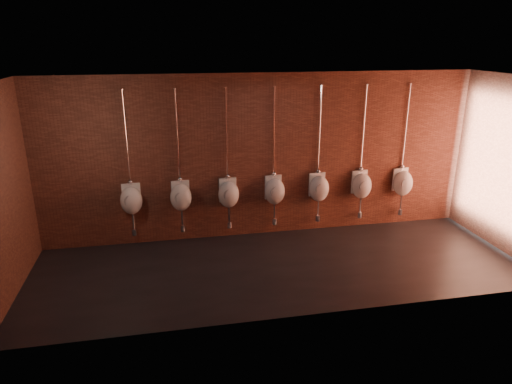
# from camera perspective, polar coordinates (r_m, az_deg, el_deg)

# --- Properties ---
(ground) EXTENTS (8.50, 8.50, 0.00)m
(ground) POSITION_cam_1_polar(r_m,az_deg,el_deg) (8.10, 3.02, -9.31)
(ground) COLOR black
(ground) RESTS_ON ground
(room_shell) EXTENTS (8.54, 3.04, 3.22)m
(room_shell) POSITION_cam_1_polar(r_m,az_deg,el_deg) (7.37, 3.29, 4.63)
(room_shell) COLOR black
(room_shell) RESTS_ON ground
(urinal_0) EXTENTS (0.45, 0.41, 2.72)m
(urinal_0) POSITION_cam_1_polar(r_m,az_deg,el_deg) (8.79, -15.33, -0.93)
(urinal_0) COLOR white
(urinal_0) RESTS_ON ground
(urinal_1) EXTENTS (0.45, 0.41, 2.72)m
(urinal_1) POSITION_cam_1_polar(r_m,az_deg,el_deg) (8.76, -9.37, -0.56)
(urinal_1) COLOR white
(urinal_1) RESTS_ON ground
(urinal_2) EXTENTS (0.45, 0.41, 2.72)m
(urinal_2) POSITION_cam_1_polar(r_m,az_deg,el_deg) (8.82, -3.44, -0.19)
(urinal_2) COLOR white
(urinal_2) RESTS_ON ground
(urinal_3) EXTENTS (0.45, 0.41, 2.72)m
(urinal_3) POSITION_cam_1_polar(r_m,az_deg,el_deg) (8.98, 2.34, 0.18)
(urinal_3) COLOR white
(urinal_3) RESTS_ON ground
(urinal_4) EXTENTS (0.45, 0.41, 2.72)m
(urinal_4) POSITION_cam_1_polar(r_m,az_deg,el_deg) (9.23, 7.86, 0.53)
(urinal_4) COLOR white
(urinal_4) RESTS_ON ground
(urinal_5) EXTENTS (0.45, 0.41, 2.72)m
(urinal_5) POSITION_cam_1_polar(r_m,az_deg,el_deg) (9.56, 13.05, 0.85)
(urinal_5) COLOR white
(urinal_5) RESTS_ON ground
(urinal_6) EXTENTS (0.45, 0.41, 2.72)m
(urinal_6) POSITION_cam_1_polar(r_m,az_deg,el_deg) (9.96, 17.86, 1.14)
(urinal_6) COLOR white
(urinal_6) RESTS_ON ground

